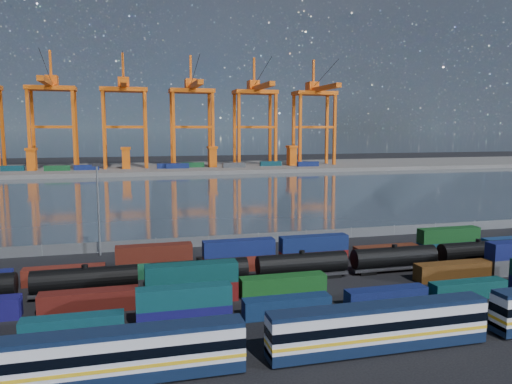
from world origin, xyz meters
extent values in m
plane|color=black|center=(0.00, 0.00, 0.00)|extent=(700.00, 700.00, 0.00)
plane|color=#2F3A44|center=(0.00, 105.00, 0.01)|extent=(700.00, 700.00, 0.00)
cube|color=#514F4C|center=(0.00, 210.00, 1.00)|extent=(700.00, 70.00, 2.00)
cone|color=#1E2630|center=(-200.00, 1600.00, 260.00)|extent=(1100.00, 1100.00, 520.00)
cone|color=#1E2630|center=(200.00, 1600.00, 230.00)|extent=(1040.00, 1040.00, 460.00)
cone|color=#1E2630|center=(600.00, 1600.00, 190.00)|extent=(960.00, 960.00, 380.00)
cone|color=#1E2630|center=(950.00, 1600.00, 150.00)|extent=(840.00, 840.00, 300.00)
cube|color=silver|center=(-26.58, -21.86, 2.72)|extent=(23.47, 2.82, 3.57)
cube|color=#0D1A33|center=(-26.58, -21.86, 0.85)|extent=(23.47, 2.87, 1.13)
cube|color=#0D1A33|center=(-26.58, -21.86, 4.74)|extent=(23.47, 2.54, 0.47)
cube|color=gold|center=(-26.58, -21.86, 1.97)|extent=(23.50, 2.90, 0.34)
cube|color=black|center=(-26.58, -21.86, 3.10)|extent=(23.50, 2.90, 0.94)
cube|color=black|center=(-18.36, -21.86, 0.33)|extent=(2.82, 1.88, 0.66)
cube|color=silver|center=(-0.58, -21.86, 2.72)|extent=(23.47, 2.82, 3.57)
cube|color=#0D1A33|center=(-0.58, -21.86, 0.85)|extent=(23.47, 2.87, 1.13)
cube|color=#0D1A33|center=(-0.58, -21.86, 4.74)|extent=(23.47, 2.54, 0.47)
cube|color=gold|center=(-0.58, -21.86, 1.97)|extent=(23.50, 2.90, 0.34)
cube|color=black|center=(-0.58, -21.86, 3.10)|extent=(23.50, 2.90, 0.94)
cube|color=black|center=(-8.80, -21.86, 0.33)|extent=(2.82, 1.88, 0.66)
cube|color=black|center=(7.64, -21.86, 0.33)|extent=(2.82, 1.88, 0.66)
cube|color=#0E404B|center=(-31.14, -10.22, 1.18)|extent=(10.86, 2.21, 2.35)
cube|color=#131159|center=(-19.01, -10.22, 1.18)|extent=(10.86, 2.21, 2.35)
cube|color=#0E434A|center=(-19.01, -10.22, 3.53)|extent=(10.86, 2.21, 2.35)
cube|color=#0F254C|center=(-6.61, -10.22, 1.18)|extent=(10.86, 2.21, 2.35)
cube|color=#101B51|center=(6.75, -10.22, 1.18)|extent=(10.86, 2.21, 2.35)
cube|color=#0C3E3D|center=(18.93, -10.22, 1.18)|extent=(10.86, 2.21, 2.35)
cube|color=#541610|center=(-29.95, -2.45, 1.30)|extent=(11.99, 2.44, 2.60)
cube|color=#590E0D|center=(-17.15, -2.45, 1.30)|extent=(11.99, 2.44, 2.60)
cube|color=#0B3B3B|center=(-17.15, -2.45, 3.90)|extent=(11.99, 2.44, 2.60)
cube|color=#154F1A|center=(-4.64, -2.45, 1.30)|extent=(11.99, 2.44, 2.60)
cube|color=#563111|center=(22.18, -2.45, 1.30)|extent=(11.99, 2.44, 2.60)
cube|color=maroon|center=(-34.26, 10.31, 1.25)|extent=(11.52, 2.34, 2.50)
cube|color=#165433|center=(-21.25, 10.31, 1.25)|extent=(11.52, 2.34, 2.50)
cube|color=#4F190F|center=(-21.25, 10.31, 3.74)|extent=(11.52, 2.34, 2.50)
cube|color=maroon|center=(-7.97, 10.31, 1.25)|extent=(11.52, 2.34, 2.50)
cube|color=navy|center=(-7.97, 10.31, 3.74)|extent=(11.52, 2.34, 2.50)
cube|color=maroon|center=(4.78, 10.31, 1.25)|extent=(11.52, 2.34, 2.50)
cube|color=navy|center=(4.78, 10.31, 3.74)|extent=(11.52, 2.34, 2.50)
cube|color=#552211|center=(18.16, 10.31, 1.25)|extent=(11.52, 2.34, 2.50)
cube|color=#0D3343|center=(30.54, 10.31, 1.25)|extent=(11.52, 2.34, 2.50)
cube|color=#124519|center=(30.54, 10.31, 3.74)|extent=(11.52, 2.34, 2.50)
cube|color=navy|center=(44.03, 10.31, 1.25)|extent=(11.52, 2.34, 2.50)
cylinder|color=black|center=(-30.81, 3.36, 2.44)|extent=(13.82, 3.08, 3.08)
cylinder|color=black|center=(-30.81, 3.36, 4.15)|extent=(0.85, 0.85, 0.53)
cube|color=black|center=(-30.81, 3.36, 0.74)|extent=(14.35, 2.13, 0.43)
cube|color=black|center=(-35.59, 3.36, 0.32)|extent=(2.66, 1.91, 0.64)
cube|color=black|center=(-26.02, 3.36, 0.32)|extent=(2.66, 1.91, 0.64)
cylinder|color=black|center=(-15.31, 3.36, 2.44)|extent=(13.82, 3.08, 3.08)
cylinder|color=black|center=(-15.31, 3.36, 4.15)|extent=(0.85, 0.85, 0.53)
cube|color=black|center=(-15.31, 3.36, 0.74)|extent=(14.35, 2.13, 0.43)
cube|color=black|center=(-20.09, 3.36, 0.32)|extent=(2.66, 1.91, 0.64)
cube|color=black|center=(-10.52, 3.36, 0.32)|extent=(2.66, 1.91, 0.64)
cylinder|color=black|center=(0.19, 3.36, 2.44)|extent=(13.82, 3.08, 3.08)
cylinder|color=black|center=(0.19, 3.36, 4.15)|extent=(0.85, 0.85, 0.53)
cube|color=black|center=(0.19, 3.36, 0.74)|extent=(14.35, 2.13, 0.43)
cube|color=black|center=(-4.59, 3.36, 0.32)|extent=(2.66, 1.91, 0.64)
cube|color=black|center=(4.98, 3.36, 0.32)|extent=(2.66, 1.91, 0.64)
cylinder|color=black|center=(15.69, 3.36, 2.44)|extent=(13.82, 3.08, 3.08)
cylinder|color=black|center=(15.69, 3.36, 4.15)|extent=(0.85, 0.85, 0.53)
cube|color=black|center=(15.69, 3.36, 0.74)|extent=(14.35, 2.13, 0.43)
cube|color=black|center=(10.91, 3.36, 0.32)|extent=(2.66, 1.91, 0.64)
cube|color=black|center=(20.48, 3.36, 0.32)|extent=(2.66, 1.91, 0.64)
cylinder|color=black|center=(31.19, 3.36, 2.44)|extent=(13.82, 3.08, 3.08)
cylinder|color=black|center=(31.19, 3.36, 4.15)|extent=(0.85, 0.85, 0.53)
cube|color=black|center=(31.19, 3.36, 0.74)|extent=(14.35, 2.13, 0.43)
cube|color=black|center=(26.41, 3.36, 0.32)|extent=(2.66, 1.91, 0.64)
cube|color=black|center=(35.98, 3.36, 0.32)|extent=(2.66, 1.91, 0.64)
cube|color=#595B5E|center=(0.00, 28.00, 1.00)|extent=(160.00, 0.06, 2.00)
cylinder|color=slate|center=(-40.00, 28.00, 1.10)|extent=(0.12, 0.12, 2.20)
cylinder|color=slate|center=(-30.00, 28.00, 1.10)|extent=(0.12, 0.12, 2.20)
cylinder|color=slate|center=(-20.00, 28.00, 1.10)|extent=(0.12, 0.12, 2.20)
cylinder|color=slate|center=(-10.00, 28.00, 1.10)|extent=(0.12, 0.12, 2.20)
cylinder|color=slate|center=(0.00, 28.00, 1.10)|extent=(0.12, 0.12, 2.20)
cylinder|color=slate|center=(10.00, 28.00, 1.10)|extent=(0.12, 0.12, 2.20)
cylinder|color=slate|center=(20.00, 28.00, 1.10)|extent=(0.12, 0.12, 2.20)
cylinder|color=slate|center=(30.00, 28.00, 1.10)|extent=(0.12, 0.12, 2.20)
cylinder|color=slate|center=(40.00, 28.00, 1.10)|extent=(0.12, 0.12, 2.20)
cylinder|color=slate|center=(50.00, 28.00, 1.10)|extent=(0.12, 0.12, 2.20)
cylinder|color=slate|center=(60.00, 28.00, 1.10)|extent=(0.12, 0.12, 2.20)
cylinder|color=slate|center=(-30.00, 26.00, 8.00)|extent=(0.36, 0.36, 16.00)
cube|color=black|center=(-30.00, 26.00, 16.30)|extent=(1.60, 0.40, 0.60)
cube|color=orange|center=(-84.62, 210.66, 21.23)|extent=(1.51, 1.51, 42.45)
cube|color=orange|center=(-70.38, 199.34, 21.23)|extent=(1.51, 1.51, 42.45)
cube|color=orange|center=(-70.38, 210.66, 21.23)|extent=(1.51, 1.51, 42.45)
cube|color=orange|center=(-49.62, 199.34, 21.23)|extent=(1.51, 1.51, 42.45)
cube|color=orange|center=(-49.62, 210.66, 21.23)|extent=(1.51, 1.51, 42.45)
cube|color=orange|center=(-60.00, 199.34, 23.35)|extent=(20.75, 1.32, 1.32)
cube|color=orange|center=(-60.00, 210.66, 23.35)|extent=(20.75, 1.32, 1.32)
cube|color=orange|center=(-60.00, 205.00, 42.45)|extent=(23.58, 13.21, 2.08)
cube|color=orange|center=(-60.00, 193.68, 44.34)|extent=(2.83, 45.28, 2.36)
cube|color=orange|center=(-60.00, 208.77, 46.70)|extent=(5.66, 7.55, 4.72)
cube|color=orange|center=(-60.00, 206.89, 53.77)|extent=(1.13, 1.13, 15.09)
cylinder|color=black|center=(-60.00, 191.42, 50.94)|extent=(0.23, 38.83, 12.81)
cube|color=orange|center=(-35.38, 199.34, 21.23)|extent=(1.51, 1.51, 42.45)
cube|color=orange|center=(-35.38, 210.66, 21.23)|extent=(1.51, 1.51, 42.45)
cube|color=orange|center=(-14.62, 199.34, 21.23)|extent=(1.51, 1.51, 42.45)
cube|color=orange|center=(-14.62, 210.66, 21.23)|extent=(1.51, 1.51, 42.45)
cube|color=orange|center=(-25.00, 199.34, 23.35)|extent=(20.75, 1.32, 1.32)
cube|color=orange|center=(-25.00, 210.66, 23.35)|extent=(20.75, 1.32, 1.32)
cube|color=orange|center=(-25.00, 205.00, 42.45)|extent=(23.58, 13.21, 2.08)
cube|color=orange|center=(-25.00, 193.68, 44.34)|extent=(2.83, 45.28, 2.36)
cube|color=orange|center=(-25.00, 208.77, 46.70)|extent=(5.66, 7.55, 4.72)
cube|color=orange|center=(-25.00, 206.89, 53.77)|extent=(1.13, 1.13, 15.09)
cylinder|color=black|center=(-25.00, 191.42, 50.94)|extent=(0.23, 38.83, 12.81)
cube|color=orange|center=(-0.38, 199.34, 21.23)|extent=(1.51, 1.51, 42.45)
cube|color=orange|center=(-0.38, 210.66, 21.23)|extent=(1.51, 1.51, 42.45)
cube|color=orange|center=(20.38, 199.34, 21.23)|extent=(1.51, 1.51, 42.45)
cube|color=orange|center=(20.38, 210.66, 21.23)|extent=(1.51, 1.51, 42.45)
cube|color=orange|center=(10.00, 199.34, 23.35)|extent=(20.75, 1.32, 1.32)
cube|color=orange|center=(10.00, 210.66, 23.35)|extent=(20.75, 1.32, 1.32)
cube|color=orange|center=(10.00, 205.00, 42.45)|extent=(23.58, 13.21, 2.08)
cube|color=orange|center=(10.00, 193.68, 44.34)|extent=(2.83, 45.28, 2.36)
cube|color=orange|center=(10.00, 208.77, 46.70)|extent=(5.66, 7.55, 4.72)
cube|color=orange|center=(10.00, 206.89, 53.77)|extent=(1.13, 1.13, 15.09)
cylinder|color=black|center=(10.00, 191.42, 50.94)|extent=(0.23, 38.83, 12.81)
cube|color=orange|center=(34.62, 199.34, 21.23)|extent=(1.51, 1.51, 42.45)
cube|color=orange|center=(34.62, 210.66, 21.23)|extent=(1.51, 1.51, 42.45)
cube|color=orange|center=(55.38, 199.34, 21.23)|extent=(1.51, 1.51, 42.45)
cube|color=orange|center=(55.38, 210.66, 21.23)|extent=(1.51, 1.51, 42.45)
cube|color=orange|center=(45.00, 199.34, 23.35)|extent=(20.75, 1.32, 1.32)
cube|color=orange|center=(45.00, 210.66, 23.35)|extent=(20.75, 1.32, 1.32)
cube|color=orange|center=(45.00, 205.00, 42.45)|extent=(23.58, 13.21, 2.08)
cube|color=orange|center=(45.00, 193.68, 44.34)|extent=(2.83, 45.28, 2.36)
cube|color=orange|center=(45.00, 208.77, 46.70)|extent=(5.66, 7.55, 4.72)
cube|color=orange|center=(45.00, 206.89, 53.77)|extent=(1.13, 1.13, 15.09)
cylinder|color=black|center=(45.00, 191.42, 50.94)|extent=(0.23, 38.83, 12.81)
cube|color=orange|center=(69.62, 199.34, 21.23)|extent=(1.51, 1.51, 42.45)
cube|color=orange|center=(69.62, 210.66, 21.23)|extent=(1.51, 1.51, 42.45)
cube|color=orange|center=(90.38, 199.34, 21.23)|extent=(1.51, 1.51, 42.45)
cube|color=orange|center=(90.38, 210.66, 21.23)|extent=(1.51, 1.51, 42.45)
cube|color=orange|center=(80.00, 199.34, 23.35)|extent=(20.75, 1.32, 1.32)
cube|color=orange|center=(80.00, 210.66, 23.35)|extent=(20.75, 1.32, 1.32)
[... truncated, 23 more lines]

